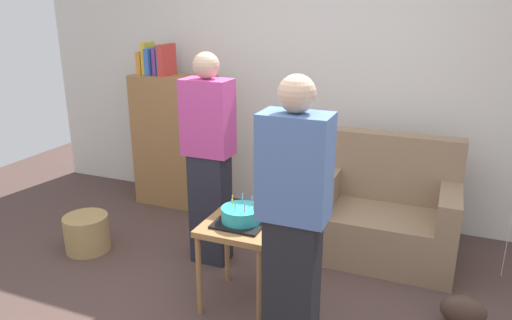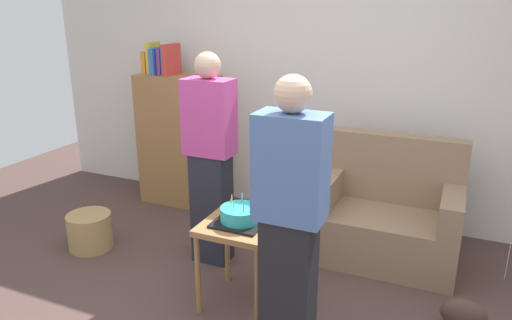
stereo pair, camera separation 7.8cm
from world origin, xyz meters
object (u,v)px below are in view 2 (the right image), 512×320
at_px(side_table, 241,235).
at_px(person_holding_cake, 290,227).
at_px(handbag, 463,314).
at_px(birthday_cake, 240,215).
at_px(person_blowing_candles, 210,160).
at_px(wicker_basket, 90,231).
at_px(couch, 386,216).
at_px(bookshelf, 179,138).

bearing_deg(side_table, person_holding_cake, -39.23).
bearing_deg(side_table, handbag, 12.50).
xyz_separation_m(birthday_cake, person_blowing_candles, (-0.46, 0.45, 0.18)).
xyz_separation_m(person_holding_cake, wicker_basket, (-1.95, 0.58, -0.68)).
relative_size(couch, person_holding_cake, 0.67).
bearing_deg(wicker_basket, birthday_cake, -7.65).
relative_size(wicker_basket, handbag, 1.29).
xyz_separation_m(bookshelf, wicker_basket, (-0.17, -1.16, -0.53)).
height_order(couch, bookshelf, bookshelf).
bearing_deg(wicker_basket, side_table, -7.65).
height_order(birthday_cake, person_holding_cake, person_holding_cake).
bearing_deg(birthday_cake, person_holding_cake, -39.24).
bearing_deg(person_holding_cake, couch, -79.49).
distance_m(person_holding_cake, wicker_basket, 2.15).
distance_m(person_blowing_candles, person_holding_cake, 1.25).
bearing_deg(person_blowing_candles, birthday_cake, -34.48).
height_order(side_table, handbag, side_table).
distance_m(side_table, wicker_basket, 1.54).
bearing_deg(bookshelf, birthday_cake, -45.95).
height_order(side_table, person_holding_cake, person_holding_cake).
relative_size(couch, birthday_cake, 3.44).
distance_m(person_blowing_candles, wicker_basket, 1.26).
bearing_deg(birthday_cake, couch, 53.55).
bearing_deg(person_holding_cake, side_table, -16.58).
height_order(couch, person_holding_cake, person_holding_cake).
xyz_separation_m(couch, side_table, (-0.78, -1.06, 0.17)).
height_order(person_blowing_candles, wicker_basket, person_blowing_candles).
bearing_deg(side_table, couch, 53.55).
height_order(person_blowing_candles, handbag, person_blowing_candles).
bearing_deg(side_table, birthday_cake, 86.12).
bearing_deg(bookshelf, person_holding_cake, -44.32).
xyz_separation_m(side_table, person_holding_cake, (0.47, -0.38, 0.33)).
bearing_deg(handbag, couch, 129.33).
xyz_separation_m(bookshelf, birthday_cake, (1.32, -1.36, -0.03)).
xyz_separation_m(couch, handbag, (0.61, -0.75, -0.24)).
bearing_deg(birthday_cake, side_table, -93.88).
xyz_separation_m(person_blowing_candles, person_holding_cake, (0.93, -0.83, 0.00)).
xyz_separation_m(birthday_cake, person_holding_cake, (0.47, -0.38, 0.18)).
bearing_deg(wicker_basket, person_blowing_candles, 13.51).
xyz_separation_m(birthday_cake, wicker_basket, (-1.48, 0.20, -0.50)).
height_order(birthday_cake, person_blowing_candles, person_blowing_candles).
height_order(couch, person_blowing_candles, person_blowing_candles).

